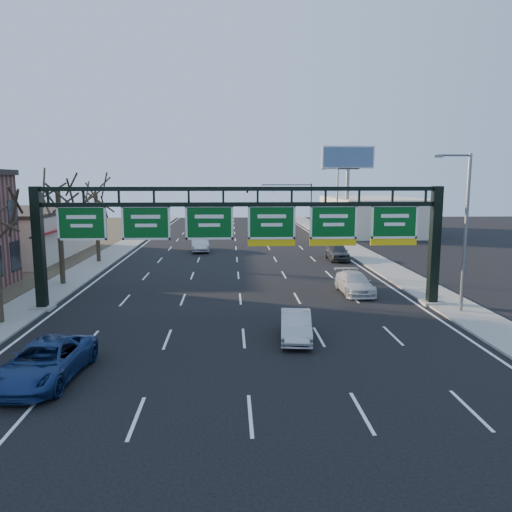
{
  "coord_description": "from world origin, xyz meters",
  "views": [
    {
      "loc": [
        -0.6,
        -21.22,
        7.57
      ],
      "look_at": [
        0.87,
        7.28,
        3.2
      ],
      "focal_mm": 35.0,
      "sensor_mm": 36.0,
      "label": 1
    }
  ],
  "objects": [
    {
      "name": "car_silver_distant",
      "position": [
        -3.88,
        31.88,
        0.83
      ],
      "size": [
        2.24,
        5.19,
        1.66
      ],
      "primitive_type": "imported",
      "rotation": [
        0.0,
        0.0,
        0.1
      ],
      "color": "#B6B5BB",
      "rests_on": "ground"
    },
    {
      "name": "sidewalk_left",
      "position": [
        -12.8,
        20.0,
        0.06
      ],
      "size": [
        3.0,
        120.0,
        0.12
      ],
      "primitive_type": "cube",
      "color": "gray",
      "rests_on": "ground"
    },
    {
      "name": "streetlight_far",
      "position": [
        12.47,
        40.0,
        5.08
      ],
      "size": [
        2.15,
        0.22,
        9.0
      ],
      "color": "slate",
      "rests_on": "sidewalk_right"
    },
    {
      "name": "building_right_distant",
      "position": [
        20.0,
        50.0,
        2.5
      ],
      "size": [
        12.0,
        20.0,
        5.0
      ],
      "primitive_type": "cube",
      "color": "beige",
      "rests_on": "ground"
    },
    {
      "name": "ground",
      "position": [
        0.0,
        0.0,
        0.0
      ],
      "size": [
        160.0,
        160.0,
        0.0
      ],
      "primitive_type": "plane",
      "color": "black",
      "rests_on": "ground"
    },
    {
      "name": "car_grey_far",
      "position": [
        9.54,
        25.23,
        0.78
      ],
      "size": [
        1.91,
        4.6,
        1.56
      ],
      "primitive_type": "imported",
      "rotation": [
        0.0,
        0.0,
        -0.01
      ],
      "color": "#383A3C",
      "rests_on": "ground"
    },
    {
      "name": "streetlight_near",
      "position": [
        12.47,
        6.0,
        5.08
      ],
      "size": [
        2.15,
        0.22,
        9.0
      ],
      "color": "slate",
      "rests_on": "sidewalk_right"
    },
    {
      "name": "car_white_wagon",
      "position": [
        7.7,
        11.26,
        0.7
      ],
      "size": [
        2.08,
        4.85,
        1.39
      ],
      "primitive_type": "imported",
      "rotation": [
        0.0,
        0.0,
        0.03
      ],
      "color": "silver",
      "rests_on": "ground"
    },
    {
      "name": "billboard_right",
      "position": [
        15.0,
        44.98,
        9.06
      ],
      "size": [
        7.0,
        0.5,
        12.0
      ],
      "color": "slate",
      "rests_on": "ground"
    },
    {
      "name": "sign_gantry",
      "position": [
        0.16,
        8.0,
        4.63
      ],
      "size": [
        24.6,
        1.2,
        7.2
      ],
      "color": "black",
      "rests_on": "ground"
    },
    {
      "name": "traffic_signal_mast",
      "position": [
        5.69,
        55.0,
        5.5
      ],
      "size": [
        10.16,
        0.54,
        7.0
      ],
      "color": "black",
      "rests_on": "ground"
    },
    {
      "name": "car_silver_sedan",
      "position": [
        2.49,
        1.67,
        0.67
      ],
      "size": [
        1.81,
        4.19,
        1.34
      ],
      "primitive_type": "imported",
      "rotation": [
        0.0,
        0.0,
        -0.1
      ],
      "color": "#A0A1A5",
      "rests_on": "ground"
    },
    {
      "name": "sidewalk_right",
      "position": [
        12.8,
        20.0,
        0.06
      ],
      "size": [
        3.0,
        120.0,
        0.12
      ],
      "primitive_type": "cube",
      "color": "gray",
      "rests_on": "ground"
    },
    {
      "name": "lane_markings",
      "position": [
        0.0,
        20.0,
        0.01
      ],
      "size": [
        21.6,
        120.0,
        0.01
      ],
      "primitive_type": "cube",
      "color": "white",
      "rests_on": "ground"
    },
    {
      "name": "tree_mid",
      "position": [
        -12.8,
        15.0,
        7.85
      ],
      "size": [
        3.6,
        3.6,
        9.24
      ],
      "color": "black",
      "rests_on": "sidewalk_left"
    },
    {
      "name": "cream_strip",
      "position": [
        -21.48,
        29.0,
        2.36
      ],
      "size": [
        10.9,
        18.4,
        4.7
      ],
      "color": "beige",
      "rests_on": "ground"
    },
    {
      "name": "tree_far",
      "position": [
        -12.8,
        25.0,
        7.48
      ],
      "size": [
        3.6,
        3.6,
        8.86
      ],
      "color": "black",
      "rests_on": "sidewalk_left"
    },
    {
      "name": "car_blue_suv",
      "position": [
        -7.67,
        -2.73,
        0.74
      ],
      "size": [
        2.92,
        5.53,
        1.48
      ],
      "primitive_type": "imported",
      "rotation": [
        0.0,
        0.0,
        -0.09
      ],
      "color": "navy",
      "rests_on": "ground"
    }
  ]
}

